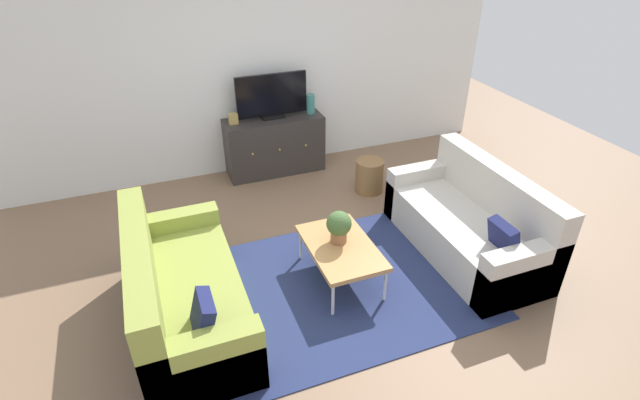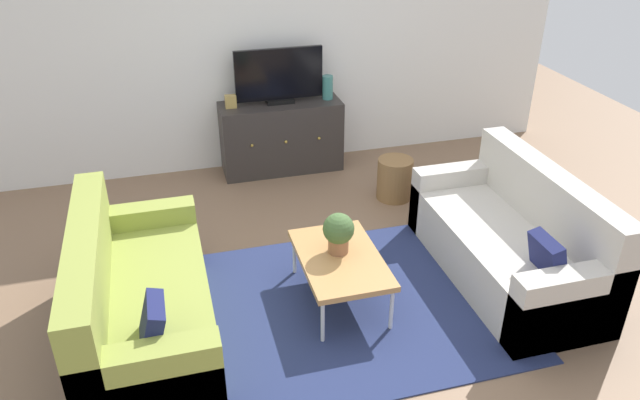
% 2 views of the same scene
% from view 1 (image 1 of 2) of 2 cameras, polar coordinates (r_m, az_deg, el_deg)
% --- Properties ---
extents(ground_plane, '(10.00, 10.00, 0.00)m').
position_cam_1_polar(ground_plane, '(4.68, 1.80, -8.86)').
color(ground_plane, '#84664C').
extents(wall_back, '(6.40, 0.12, 2.70)m').
position_cam_1_polar(wall_back, '(6.23, -7.42, 15.55)').
color(wall_back, white).
rests_on(wall_back, ground_plane).
extents(area_rug, '(2.50, 1.90, 0.01)m').
position_cam_1_polar(area_rug, '(4.57, 2.54, -9.93)').
color(area_rug, navy).
rests_on(area_rug, ground_plane).
extents(couch_left_side, '(0.83, 1.80, 0.88)m').
position_cam_1_polar(couch_left_side, '(4.18, -16.36, -10.90)').
color(couch_left_side, olive).
rests_on(couch_left_side, ground_plane).
extents(couch_right_side, '(0.83, 1.80, 0.88)m').
position_cam_1_polar(couch_right_side, '(5.07, 17.51, -2.85)').
color(couch_right_side, beige).
rests_on(couch_right_side, ground_plane).
extents(coffee_table, '(0.58, 0.91, 0.39)m').
position_cam_1_polar(coffee_table, '(4.42, 2.48, -5.69)').
color(coffee_table, '#B7844C').
rests_on(coffee_table, ground_plane).
extents(potted_plant, '(0.23, 0.23, 0.31)m').
position_cam_1_polar(potted_plant, '(4.35, 2.24, -3.05)').
color(potted_plant, '#936042').
rests_on(potted_plant, coffee_table).
extents(tv_console, '(1.25, 0.47, 0.74)m').
position_cam_1_polar(tv_console, '(6.33, -5.37, 6.46)').
color(tv_console, '#332D2B').
rests_on(tv_console, ground_plane).
extents(flat_screen_tv, '(0.89, 0.16, 0.56)m').
position_cam_1_polar(flat_screen_tv, '(6.11, -5.73, 12.04)').
color(flat_screen_tv, black).
rests_on(flat_screen_tv, tv_console).
extents(glass_vase, '(0.11, 0.11, 0.25)m').
position_cam_1_polar(glass_vase, '(6.29, -1.12, 11.26)').
color(glass_vase, teal).
rests_on(glass_vase, tv_console).
extents(mantel_clock, '(0.11, 0.07, 0.13)m').
position_cam_1_polar(mantel_clock, '(6.06, -10.19, 9.40)').
color(mantel_clock, tan).
rests_on(mantel_clock, tv_console).
extents(wicker_basket, '(0.34, 0.34, 0.41)m').
position_cam_1_polar(wicker_basket, '(5.93, 5.83, 2.84)').
color(wicker_basket, olive).
rests_on(wicker_basket, ground_plane).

